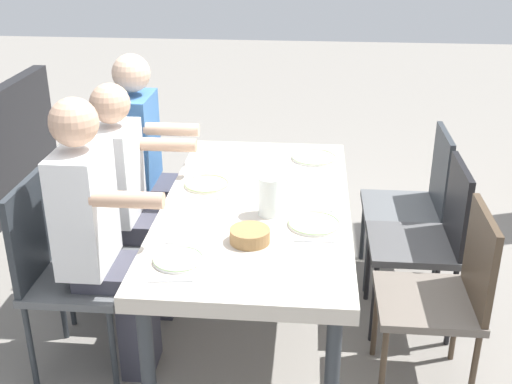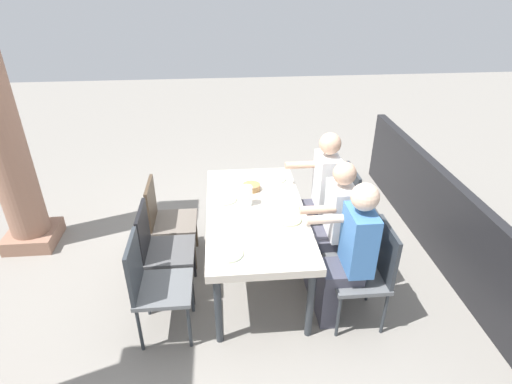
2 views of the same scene
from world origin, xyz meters
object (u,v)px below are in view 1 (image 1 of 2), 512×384
dining_table (256,215)px  chair_west_north (417,197)px  plate_3 (178,259)px  plate_1 (207,184)px  bread_basket (250,236)px  chair_mid_north (429,234)px  water_pitcher (270,198)px  chair_west_south (120,187)px  diner_guest_third (148,159)px  diner_woman_green (131,196)px  plate_0 (314,158)px  chair_east_south (60,265)px  diner_man_white (101,234)px  chair_mid_south (96,224)px  plate_2 (314,224)px  chair_east_north (447,290)px

dining_table → chair_west_north: size_ratio=1.89×
plate_3 → plate_1: bearing=-179.3°
chair_west_north → bread_basket: chair_west_north is taller
chair_mid_north → water_pitcher: water_pitcher is taller
plate_1 → chair_west_south: bearing=-126.7°
diner_guest_third → water_pitcher: diner_guest_third is taller
dining_table → water_pitcher: water_pitcher is taller
chair_west_north → plate_1: 1.24m
chair_west_south → bread_basket: 1.37m
chair_mid_north → water_pitcher: bearing=-70.1°
diner_woman_green → plate_1: (-0.02, 0.39, 0.07)m
plate_1 → plate_3: size_ratio=1.10×
plate_0 → plate_3: size_ratio=1.22×
chair_east_south → bread_basket: (0.06, 0.87, 0.23)m
plate_1 → plate_3: same height
chair_east_south → water_pitcher: size_ratio=5.15×
diner_man_white → plate_0: 1.33m
plate_0 → bread_basket: size_ratio=1.46×
plate_1 → chair_east_south: bearing=-49.2°
water_pitcher → plate_0: bearing=164.8°
chair_west_north → plate_0: 0.64m
dining_table → water_pitcher: (0.12, 0.07, 0.15)m
diner_man_white → plate_0: bearing=135.4°
plate_3 → chair_mid_south: bearing=-141.1°
plate_2 → bread_basket: bearing=-56.5°
chair_west_south → water_pitcher: bearing=51.4°
chair_east_south → plate_3: 0.69m
plate_0 → plate_3: same height
chair_west_north → diner_guest_third: diner_guest_third is taller
chair_west_north → chair_east_south: size_ratio=0.96×
chair_east_north → chair_east_south: size_ratio=0.93×
chair_mid_north → diner_guest_third: bearing=-106.6°
plate_1 → bread_basket: (0.58, 0.28, 0.02)m
chair_mid_south → chair_east_south: size_ratio=0.92×
plate_0 → diner_man_white: bearing=-44.6°
diner_woman_green → plate_0: size_ratio=5.09×
diner_woman_green → bread_basket: diner_woman_green is taller
chair_mid_south → water_pitcher: size_ratio=4.75×
diner_woman_green → plate_0: (-0.44, 0.93, 0.07)m
diner_guest_third → bread_basket: bearing=34.1°
chair_west_south → chair_mid_north: bearing=75.0°
diner_woman_green → diner_guest_third: 0.46m
diner_guest_third → diner_man_white: bearing=1.2°
diner_woman_green → diner_man_white: diner_man_white is taller
chair_west_south → diner_woman_green: diner_woman_green is taller
diner_woman_green → chair_west_south: bearing=-155.9°
plate_0 → chair_east_north: bearing=32.2°
chair_west_south → bread_basket: bearing=40.5°
chair_west_south → chair_east_north: (0.96, 1.73, -0.01)m
bread_basket → chair_east_south: bearing=-94.1°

